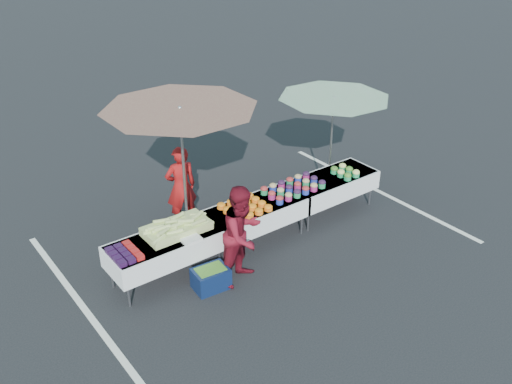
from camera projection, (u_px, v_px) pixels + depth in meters
ground at (256, 241)px, 10.25m from camera, size 80.00×80.00×0.00m
stripe_left at (86, 311)px, 8.55m from camera, size 0.10×5.00×0.00m
stripe_right at (378, 191)px, 11.95m from camera, size 0.10×5.00×0.00m
table_left at (165, 247)px, 9.02m from camera, size 1.86×0.81×0.75m
table_center at (256, 213)px, 9.98m from camera, size 1.86×0.81×0.75m
table_right at (331, 185)px, 10.94m from camera, size 1.86×0.81×0.75m
berry_punnets at (124, 254)px, 8.51m from camera, size 0.40×0.54×0.08m
corn_pile at (177, 227)px, 9.07m from camera, size 1.16×0.57×0.26m
plastic_bags at (191, 239)px, 8.88m from camera, size 0.30×0.25×0.05m
carrot_bowls at (245, 207)px, 9.74m from camera, size 0.75×0.69×0.11m
potato_cups at (293, 187)px, 10.31m from camera, size 1.14×0.58×0.16m
bean_baskets at (345, 172)px, 10.89m from camera, size 0.36×0.50×0.15m
vendor at (181, 187)px, 10.41m from camera, size 0.64×0.49×1.58m
customer at (243, 235)px, 8.90m from camera, size 0.95×0.83×1.66m
umbrella_left at (181, 121)px, 9.05m from camera, size 3.32×3.32×2.59m
umbrella_right at (333, 106)px, 10.74m from camera, size 2.66×2.66×2.18m
storage_bin at (211, 278)px, 8.97m from camera, size 0.59×0.45×0.36m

